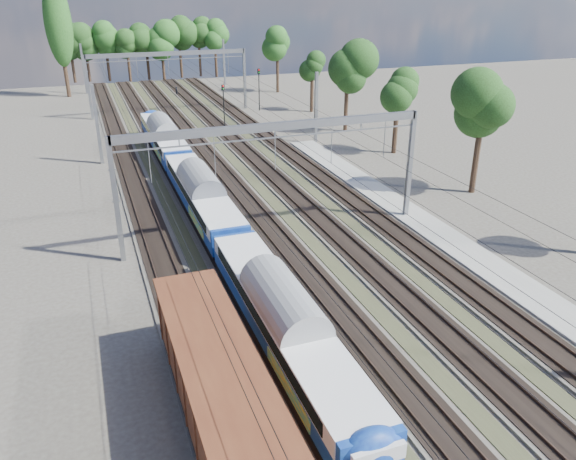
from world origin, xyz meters
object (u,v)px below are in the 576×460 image
object	(u,v)px
freight_boxcar	(221,393)
signal_near	(224,101)
emu_train	(202,192)
signal_far	(259,84)
worker	(177,91)

from	to	relation	value
freight_boxcar	signal_near	bearing A→B (deg)	75.65
emu_train	signal_near	xyz separation A→B (m)	(9.65, 30.81, 1.20)
signal_near	signal_far	bearing A→B (deg)	26.51
worker	signal_far	distance (m)	19.76
worker	signal_far	bearing A→B (deg)	-161.39
freight_boxcar	signal_near	xyz separation A→B (m)	(14.16, 55.33, 1.22)
signal_far	signal_near	bearing A→B (deg)	-110.47
freight_boxcar	worker	world-z (taller)	freight_boxcar
emu_train	worker	bearing A→B (deg)	82.28
worker	emu_train	bearing A→B (deg)	160.63
signal_near	emu_train	bearing A→B (deg)	-130.74
emu_train	worker	distance (m)	57.56
emu_train	freight_boxcar	world-z (taller)	emu_train
emu_train	signal_far	xyz separation A→B (m)	(17.55, 40.17, 1.51)
emu_train	freight_boxcar	distance (m)	24.94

